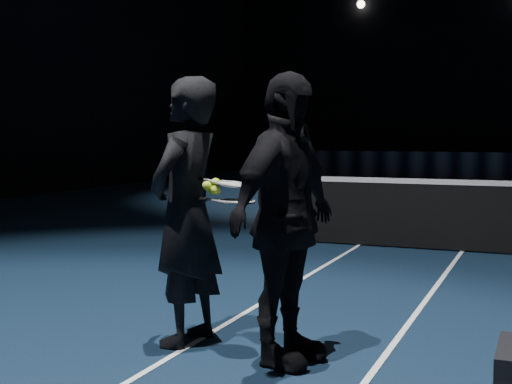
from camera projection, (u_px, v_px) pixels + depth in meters
net_post_left at (298, 204)px, 10.19m from camera, size 0.10×0.10×1.10m
player_a at (186, 212)px, 5.24m from camera, size 0.52×0.75×1.97m
player_b at (285, 219)px, 4.77m from camera, size 0.71×1.23×1.97m
racket_lower at (236, 201)px, 4.98m from camera, size 0.71×0.35×0.03m
racket_upper at (234, 184)px, 5.04m from camera, size 0.70×0.30×0.10m
tennis_balls at (214, 188)px, 5.09m from camera, size 0.12×0.10×0.12m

